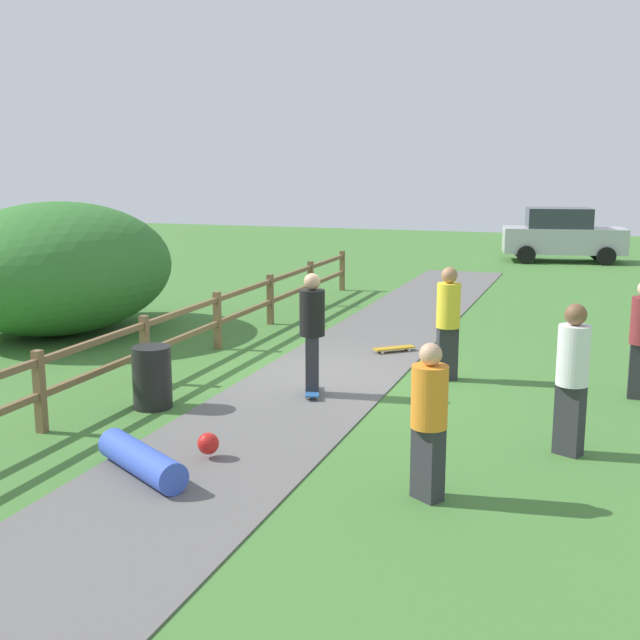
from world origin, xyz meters
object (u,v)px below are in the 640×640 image
object	(u,v)px
trash_bin	(152,377)
bystander_yellow	(448,318)
skater_fallen	(147,459)
parked_car_silver	(562,235)
bush_large	(58,268)
skater_riding	(312,327)
bystander_orange	(429,415)
skateboard_loose	(394,348)
bystander_white	(572,372)

from	to	relation	value
trash_bin	bystander_yellow	world-z (taller)	bystander_yellow
skater_fallen	bystander_yellow	world-z (taller)	bystander_yellow
skater_fallen	parked_car_silver	world-z (taller)	parked_car_silver
bush_large	skater_riding	world-z (taller)	bush_large
skater_fallen	trash_bin	bearing A→B (deg)	119.51
bush_large	bystander_orange	bearing A→B (deg)	-33.40
skater_fallen	bystander_orange	world-z (taller)	bystander_orange
trash_bin	skateboard_loose	xyz separation A→B (m)	(2.43, 4.50, -0.36)
bush_large	bystander_white	distance (m)	11.10
skater_fallen	bystander_yellow	distance (m)	5.82
skateboard_loose	bystander_yellow	distance (m)	2.22
skateboard_loose	bystander_orange	distance (m)	6.74
bush_large	skater_fallen	size ratio (longest dim) A/B	3.60
trash_bin	skater_fallen	xyz separation A→B (m)	(1.30, -2.29, -0.25)
skateboard_loose	trash_bin	bearing A→B (deg)	-118.41
skateboard_loose	bystander_yellow	world-z (taller)	bystander_yellow
bystander_white	bush_large	bearing A→B (deg)	158.56
skater_fallen	bystander_white	size ratio (longest dim) A/B	0.79
bystander_orange	bush_large	bearing A→B (deg)	146.60
skateboard_loose	skater_fallen	bearing A→B (deg)	-99.50
bush_large	skateboard_loose	size ratio (longest dim) A/B	7.23
skater_fallen	bystander_white	world-z (taller)	bystander_white
skateboard_loose	parked_car_silver	xyz separation A→B (m)	(2.14, 15.91, 0.87)
bush_large	skater_fallen	bearing A→B (deg)	-47.10
parked_car_silver	skater_fallen	bearing A→B (deg)	-98.23
trash_bin	bystander_orange	xyz separation A→B (m)	(4.41, -1.89, 0.47)
bystander_white	bystander_yellow	size ratio (longest dim) A/B	1.00
bush_large	skater_riding	bearing A→B (deg)	-22.41
bystander_orange	skater_riding	bearing A→B (deg)	127.15
skater_riding	skateboard_loose	xyz separation A→B (m)	(0.48, 3.15, -0.97)
bush_large	bystander_white	world-z (taller)	bush_large
bystander_orange	trash_bin	bearing A→B (deg)	156.82
skater_riding	bystander_white	xyz separation A→B (m)	(3.78, -1.36, -0.03)
trash_bin	skater_riding	xyz separation A→B (m)	(1.96, 1.35, 0.61)
bystander_white	bystander_yellow	xyz separation A→B (m)	(-2.03, 2.95, -0.00)
bystander_yellow	skater_riding	bearing A→B (deg)	-137.72
bystander_white	bystander_yellow	distance (m)	3.58
skater_fallen	bush_large	bearing A→B (deg)	132.90
bystander_white	parked_car_silver	world-z (taller)	parked_car_silver
skater_riding	skater_fallen	bearing A→B (deg)	-100.26
bystander_yellow	trash_bin	bearing A→B (deg)	-141.60
bush_large	skateboard_loose	distance (m)	7.16
skater_fallen	bystander_white	bearing A→B (deg)	27.22
bush_large	bystander_yellow	distance (m)	8.38
skater_riding	bystander_yellow	xyz separation A→B (m)	(1.75, 1.59, -0.03)
parked_car_silver	bystander_white	bearing A→B (deg)	-86.75
bush_large	skateboard_loose	world-z (taller)	bush_large
skater_fallen	bystander_orange	bearing A→B (deg)	7.46
skater_riding	bystander_orange	bearing A→B (deg)	-52.85
bush_large	trash_bin	xyz separation A→B (m)	(4.59, -4.05, -0.90)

